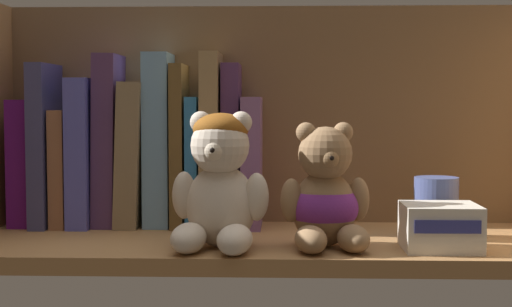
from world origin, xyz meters
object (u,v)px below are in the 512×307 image
object	(u,v)px
book_0	(28,162)
teddy_bear_smaller	(325,198)
book_5	(134,154)
book_9	(212,140)
pillar_candle	(436,207)
small_product_box	(440,227)
book_8	(195,161)
book_10	(232,145)
book_11	(252,161)
book_1	(49,145)
book_4	(110,140)
book_2	(67,167)
book_6	(160,140)
teddy_bear_larger	(219,183)
book_7	(181,145)
book_3	(87,152)

from	to	relation	value
book_0	teddy_bear_smaller	xyz separation A→B (cm)	(40.25, -15.88, -2.89)
book_5	book_9	xyz separation A→B (cm)	(10.80, 0.00, 1.98)
pillar_candle	small_product_box	distance (cm)	8.29
book_8	book_10	bearing A→B (deg)	0.00
book_11	pillar_candle	bearing A→B (deg)	-20.70
book_10	book_11	distance (cm)	3.59
book_1	book_11	distance (cm)	28.22
book_0	book_8	distance (cm)	23.23
book_5	book_4	bearing A→B (deg)	180.00
teddy_bear_smaller	book_10	bearing A→B (deg)	126.98
book_5	book_8	size ratio (longest dim) A/B	1.11
book_1	book_5	distance (cm)	11.88
book_4	pillar_candle	bearing A→B (deg)	-11.60
book_0	book_4	bearing A→B (deg)	0.00
book_10	teddy_bear_smaller	size ratio (longest dim) A/B	1.52
book_8	pillar_candle	size ratio (longest dim) A/B	2.33
book_2	pillar_candle	size ratio (longest dim) A/B	2.10
book_6	teddy_bear_larger	distance (cm)	19.87
book_1	book_10	xyz separation A→B (cm)	(25.33, 0.00, -0.00)
book_6	small_product_box	bearing A→B (deg)	-25.86
book_6	book_9	xyz separation A→B (cm)	(7.23, 0.00, -0.00)
book_0	teddy_bear_smaller	size ratio (longest dim) A/B	1.18
book_5	book_7	bearing A→B (deg)	0.00
book_5	pillar_candle	xyz separation A→B (cm)	(39.68, -8.83, -6.00)
book_4	book_5	distance (cm)	3.83
small_product_box	book_9	bearing A→B (deg)	148.58
book_7	book_11	size ratio (longest dim) A/B	1.25
book_9	teddy_bear_smaller	size ratio (longest dim) A/B	1.62
book_1	pillar_candle	distance (cm)	52.74
small_product_box	book_11	bearing A→B (deg)	142.68
book_7	pillar_candle	size ratio (longest dim) A/B	2.91
book_1	teddy_bear_smaller	world-z (taller)	book_1
book_10	book_0	bearing A→B (deg)	180.00
small_product_box	book_3	bearing A→B (deg)	159.40
book_0	book_11	distance (cm)	31.09
teddy_bear_smaller	pillar_candle	bearing A→B (deg)	26.42
book_2	book_0	bearing A→B (deg)	180.00
book_5	book_10	xyz separation A→B (cm)	(13.52, 0.00, 1.26)
book_1	book_9	bearing A→B (deg)	0.00
book_9	book_1	bearing A→B (deg)	180.00
teddy_bear_smaller	book_6	bearing A→B (deg)	144.05
book_10	teddy_bear_larger	distance (cm)	17.21
book_8	book_0	bearing A→B (deg)	180.00
book_0	book_9	bearing A→B (deg)	0.00
book_2	book_10	xyz separation A→B (cm)	(22.87, 0.00, 3.12)
book_1	book_4	distance (cm)	8.51
book_9	book_6	bearing A→B (deg)	180.00
book_3	book_6	distance (cm)	10.29
book_0	book_8	bearing A→B (deg)	0.00
book_1	book_7	xyz separation A→B (cm)	(18.28, 0.00, -0.05)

